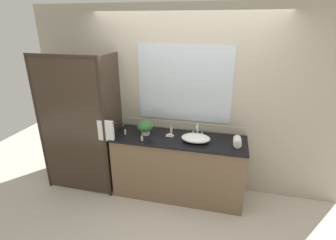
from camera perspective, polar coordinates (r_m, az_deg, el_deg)
ground_plane at (r=3.91m, az=2.23°, el=-16.13°), size 8.00×8.00×0.00m
wall_back_with_mirror at (r=3.61m, az=3.62°, el=4.04°), size 4.40×0.06×2.60m
vanity_cabinet at (r=3.66m, az=2.36°, el=-10.42°), size 1.80×0.58×0.90m
shower_enclosure at (r=3.67m, az=-18.08°, el=-1.28°), size 1.20×0.59×2.00m
sink_basin at (r=3.35m, az=6.24°, el=-4.05°), size 0.38×0.28×0.09m
faucet at (r=3.50m, az=6.62°, el=-2.69°), size 0.17×0.15×0.18m
potted_plant at (r=3.52m, az=-5.12°, el=-1.46°), size 0.22×0.22×0.21m
soap_dish at (r=3.49m, az=0.43°, el=-3.42°), size 0.10×0.07×0.04m
amenity_bottle_lotion at (r=3.59m, az=-9.59°, el=-2.51°), size 0.03×0.03×0.09m
amenity_bottle_shampoo at (r=3.56m, az=0.71°, el=-2.32°), size 0.03×0.03×0.10m
amenity_bottle_body_wash at (r=3.37m, az=-5.86°, el=-4.07°), size 0.03×0.03×0.08m
rolled_towel_near_edge at (r=3.34m, az=15.28°, el=-4.69°), size 0.10×0.19×0.10m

